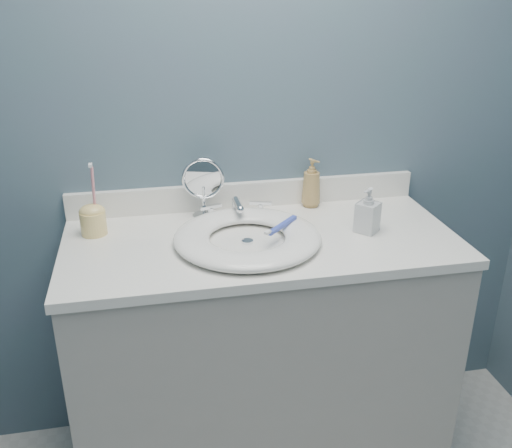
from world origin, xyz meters
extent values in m
cube|color=#49646E|center=(0.00, 1.25, 1.20)|extent=(2.20, 0.02, 2.40)
cube|color=#A39E95|center=(0.00, 0.97, 0.42)|extent=(1.20, 0.55, 0.85)
cube|color=white|center=(0.00, 0.97, 0.86)|extent=(1.22, 0.57, 0.03)
cube|color=white|center=(0.00, 1.24, 0.93)|extent=(1.22, 0.02, 0.09)
cylinder|color=silver|center=(-0.05, 0.94, 0.88)|extent=(0.04, 0.04, 0.01)
cube|color=silver|center=(-0.05, 1.16, 0.89)|extent=(0.22, 0.05, 0.01)
cylinder|color=silver|center=(-0.05, 1.16, 0.92)|extent=(0.03, 0.03, 0.06)
cylinder|color=silver|center=(-0.05, 1.11, 0.94)|extent=(0.02, 0.09, 0.02)
sphere|color=silver|center=(-0.05, 1.06, 0.94)|extent=(0.03, 0.03, 0.03)
cylinder|color=silver|center=(-0.14, 1.16, 0.90)|extent=(0.02, 0.02, 0.03)
cube|color=silver|center=(-0.14, 1.16, 0.92)|extent=(0.08, 0.03, 0.01)
cylinder|color=silver|center=(0.04, 1.16, 0.90)|extent=(0.02, 0.02, 0.03)
cube|color=silver|center=(0.04, 1.16, 0.92)|extent=(0.08, 0.03, 0.01)
cylinder|color=silver|center=(-0.16, 1.17, 0.88)|extent=(0.08, 0.08, 0.01)
cylinder|color=silver|center=(-0.16, 1.17, 0.94)|extent=(0.01, 0.01, 0.10)
torus|color=silver|center=(-0.16, 1.17, 1.02)|extent=(0.14, 0.03, 0.14)
cylinder|color=white|center=(-0.16, 1.17, 1.02)|extent=(0.12, 0.02, 0.12)
imported|color=#AB884D|center=(0.23, 1.20, 0.97)|extent=(0.09, 0.09, 0.17)
imported|color=silver|center=(0.34, 0.95, 0.95)|extent=(0.09, 0.09, 0.14)
cylinder|color=#F1D078|center=(-0.51, 1.10, 0.92)|extent=(0.08, 0.08, 0.08)
ellipsoid|color=#F1D078|center=(-0.51, 1.10, 0.96)|extent=(0.08, 0.07, 0.05)
cylinder|color=pink|center=(-0.50, 1.10, 1.03)|extent=(0.02, 0.03, 0.15)
cube|color=white|center=(-0.50, 1.10, 1.11)|extent=(0.01, 0.02, 0.01)
cube|color=#3549BD|center=(0.06, 0.96, 0.92)|extent=(0.12, 0.12, 0.01)
cube|color=white|center=(0.00, 0.89, 0.93)|extent=(0.02, 0.02, 0.01)
camera|label=1|loc=(-0.33, -0.60, 1.63)|focal=40.00mm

